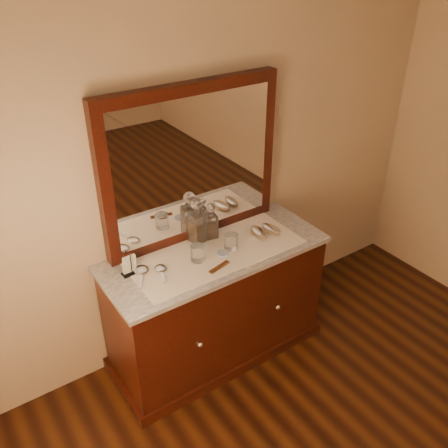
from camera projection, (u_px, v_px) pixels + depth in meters
The scene contains 18 objects.
dresser_cabinet at pixel (216, 305), 3.26m from camera, with size 1.40×0.55×0.82m, color black.
dresser_plinth at pixel (216, 345), 3.45m from camera, with size 1.46×0.59×0.08m, color black.
knob_left at pixel (200, 345), 2.89m from camera, with size 0.04×0.04×0.04m, color silver.
knob_right at pixel (278, 307), 3.18m from camera, with size 0.04×0.04×0.04m, color silver.
marble_top at pixel (215, 253), 3.04m from camera, with size 1.44×0.59×0.03m, color silver.
mirror_frame at pixel (192, 165), 2.94m from camera, with size 1.20×0.08×1.00m, color black.
mirror_glass at pixel (195, 167), 2.92m from camera, with size 1.06×0.01×0.86m, color white.
lace_runner at pixel (217, 252), 3.01m from camera, with size 1.10×0.45×0.00m, color white.
pin_dish at pixel (223, 254), 2.99m from camera, with size 0.07×0.07×0.01m, color white.
comb at pixel (219, 267), 2.87m from camera, with size 0.15×0.03×0.01m, color maroon.
napkin_rack at pixel (129, 265), 2.80m from camera, with size 0.10×0.06×0.15m.
decanter_left at pixel (198, 225), 3.06m from camera, with size 0.11×0.11×0.31m.
decanter_right at pixel (211, 224), 3.12m from camera, with size 0.09×0.09×0.25m.
brush_near at pixel (259, 233), 3.16m from camera, with size 0.09×0.17×0.04m.
brush_far at pixel (271, 229), 3.20m from camera, with size 0.09×0.16×0.04m.
hand_mirror_outer at pixel (141, 272), 2.82m from camera, with size 0.16×0.22×0.02m.
hand_mirror_inner at pixel (161, 270), 2.84m from camera, with size 0.10×0.19×0.02m.
tumblers at pixel (215, 247), 2.97m from camera, with size 0.33×0.10×0.10m.
Camera 1 is at (-1.36, -0.14, 2.57)m, focal length 38.81 mm.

